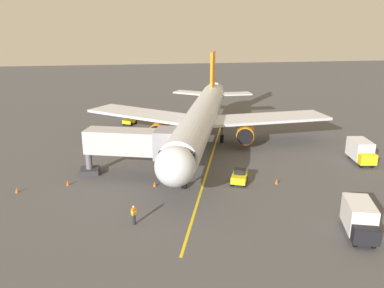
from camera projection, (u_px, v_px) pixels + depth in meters
name	position (u px, v px, depth m)	size (l,w,h in m)	color
ground_plane	(189.00, 149.00, 52.63)	(220.00, 220.00, 0.00)	#4C4C4F
apron_lead_in_line	(210.00, 163.00, 47.32)	(0.24, 40.00, 0.01)	yellow
airplane	(201.00, 118.00, 52.07)	(33.24, 39.44, 11.50)	silver
jet_bridge	(138.00, 143.00, 42.21)	(11.41, 5.85, 5.40)	#B7B7BC
ground_crew_marshaller	(134.00, 215.00, 32.81)	(0.46, 0.45, 1.71)	#23232D
tug_near_nose	(239.00, 177.00, 41.20)	(2.27, 2.70, 1.50)	yellow
tug_portside	(130.00, 120.00, 64.91)	(2.41, 2.74, 1.50)	yellow
box_truck_starboard_side	(360.00, 219.00, 31.03)	(3.24, 4.97, 2.62)	black
box_truck_rear_apron	(361.00, 151.00, 47.26)	(2.59, 4.83, 2.62)	yellow
safety_cone_nose_left	(68.00, 183.00, 40.83)	(0.32, 0.32, 0.55)	#F2590F
safety_cone_nose_right	(155.00, 184.00, 40.59)	(0.32, 0.32, 0.55)	#F2590F
safety_cone_wing_port	(17.00, 190.00, 39.12)	(0.32, 0.32, 0.55)	#F2590F
safety_cone_wing_starboard	(277.00, 181.00, 41.22)	(0.32, 0.32, 0.55)	#F2590F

